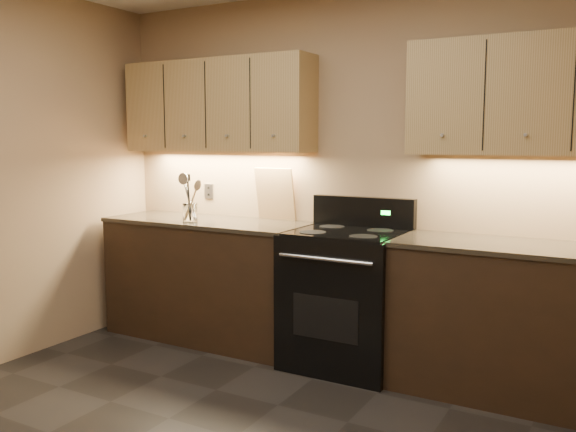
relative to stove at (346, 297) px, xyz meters
The scene contains 13 objects.
wall_back 0.88m from the stove, 104.10° to the left, with size 4.00×0.04×2.60m, color #9A815A.
counter_left 1.18m from the stove, behind, with size 1.62×0.62×0.93m.
counter_right 1.10m from the stove, ahead, with size 1.46×0.62×0.93m.
stove is the anchor object (origin of this frame).
upper_cab_left 1.78m from the stove, behind, with size 1.60×0.30×0.70m, color tan.
upper_cab_right 1.73m from the stove, ahead, with size 1.44×0.30×0.70m, color tan.
outlet_plate 1.55m from the stove, 167.24° to the left, with size 0.09×0.01×0.12m, color #B2B5BA.
utensil_crock 1.34m from the stove, behind, with size 0.13×0.13×0.14m.
cutting_board 1.01m from the stove, 159.44° to the left, with size 0.32×0.02×0.41m, color tan.
wooden_spoon 1.41m from the stove, behind, with size 0.06×0.06×0.31m, color tan, non-canonical shape.
black_turner 1.38m from the stove, behind, with size 0.08×0.08×0.36m, color black, non-canonical shape.
steel_spatula 1.38m from the stove, behind, with size 0.08×0.08×0.36m, color silver, non-canonical shape.
steel_skimmer 1.36m from the stove, behind, with size 0.09×0.09×0.34m, color silver, non-canonical shape.
Camera 1 is at (1.71, -2.04, 1.54)m, focal length 38.00 mm.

